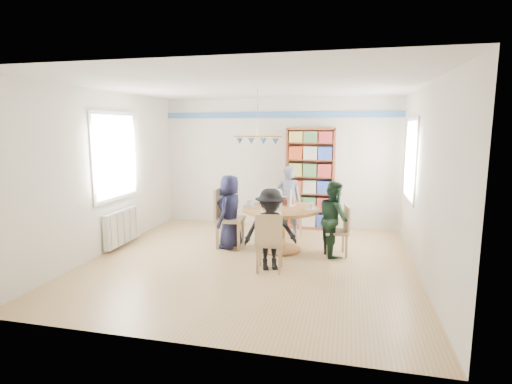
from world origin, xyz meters
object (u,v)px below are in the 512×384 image
(chair_right, at_px, (340,228))
(person_far, at_px, (288,201))
(chair_left, at_px, (225,215))
(bookshelf, at_px, (310,180))
(dining_table, at_px, (281,219))
(person_near, at_px, (270,229))
(person_right, at_px, (334,219))
(chair_near, at_px, (269,240))
(chair_far, at_px, (289,208))
(radiator, at_px, (122,227))
(person_left, at_px, (230,212))

(chair_right, bearing_deg, person_far, 137.03)
(chair_left, bearing_deg, bookshelf, 51.51)
(dining_table, relative_size, person_near, 1.07)
(dining_table, relative_size, person_right, 1.05)
(person_near, bearing_deg, chair_near, -106.42)
(dining_table, height_order, chair_far, chair_far)
(radiator, xyz_separation_m, chair_left, (1.79, 0.39, 0.23))
(chair_left, xyz_separation_m, chair_near, (1.00, -1.07, -0.09))
(person_right, distance_m, person_near, 1.25)
(person_left, bearing_deg, person_far, 145.87)
(person_left, distance_m, person_right, 1.79)
(radiator, xyz_separation_m, person_near, (2.79, -0.55, 0.26))
(chair_left, distance_m, chair_right, 1.99)
(radiator, bearing_deg, person_near, -11.16)
(chair_left, relative_size, chair_right, 1.26)
(dining_table, distance_m, chair_near, 1.06)
(dining_table, xyz_separation_m, chair_left, (-0.99, 0.01, 0.02))
(dining_table, xyz_separation_m, person_left, (-0.89, -0.01, 0.09))
(radiator, xyz_separation_m, person_left, (1.89, 0.36, 0.29))
(person_left, xyz_separation_m, person_near, (0.90, -0.91, -0.03))
(chair_left, relative_size, person_near, 0.86)
(radiator, relative_size, chair_left, 0.95)
(chair_far, bearing_deg, chair_right, -45.96)
(dining_table, height_order, person_near, person_near)
(chair_near, relative_size, person_right, 0.71)
(person_right, bearing_deg, chair_far, 19.35)
(person_near, distance_m, bookshelf, 2.64)
(radiator, relative_size, person_far, 0.72)
(person_far, height_order, person_near, person_far)
(chair_right, bearing_deg, chair_left, 179.12)
(radiator, bearing_deg, chair_far, 26.85)
(chair_far, distance_m, bookshelf, 0.88)
(chair_far, relative_size, chair_near, 1.10)
(person_left, height_order, bookshelf, bookshelf)
(person_far, distance_m, bookshelf, 0.88)
(chair_left, height_order, person_near, person_near)
(chair_left, bearing_deg, chair_right, -0.88)
(chair_far, relative_size, person_left, 0.75)
(chair_far, height_order, person_right, person_right)
(dining_table, distance_m, person_near, 0.93)
(dining_table, bearing_deg, person_right, -2.84)
(chair_right, distance_m, person_left, 1.90)
(radiator, relative_size, chair_right, 1.19)
(person_left, relative_size, person_right, 1.04)
(person_left, distance_m, person_far, 1.29)
(chair_right, distance_m, person_near, 1.35)
(dining_table, height_order, person_far, person_far)
(chair_near, bearing_deg, chair_far, 90.75)
(person_far, relative_size, person_near, 1.14)
(radiator, distance_m, chair_near, 2.88)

